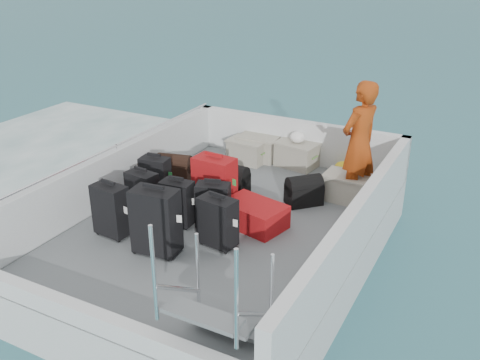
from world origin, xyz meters
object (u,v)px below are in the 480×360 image
Objects in this scene: suitcase_2 at (155,177)px; suitcase_1 at (143,194)px; suitcase_8 at (254,215)px; suitcase_0 at (111,211)px; crate_3 at (347,188)px; suitcase_7 at (213,206)px; crate_0 at (259,148)px; suitcase_4 at (177,203)px; suitcase_5 at (215,184)px; crate_2 at (297,155)px; suitcase_6 at (218,222)px; passenger at (359,143)px; suitcase_3 at (156,222)px; crate_1 at (247,152)px.

suitcase_1 is at bearing -76.78° from suitcase_2.
suitcase_0 is at bearing 139.30° from suitcase_8.
suitcase_2 is at bearing -154.92° from crate_3.
suitcase_7 is 2.46m from crate_0.
suitcase_4 is 0.81× the size of suitcase_5.
suitcase_6 is at bearing -87.41° from crate_2.
crate_2 is at bearing 142.38° from crate_3.
suitcase_1 reaches higher than suitcase_2.
suitcase_2 is (-0.20, 1.18, -0.04)m from suitcase_0.
suitcase_0 is 1.08× the size of crate_0.
crate_2 is 1.60m from passenger.
suitcase_2 is at bearing -40.53° from passenger.
suitcase_4 is at bearing 7.61° from suitcase_1.
crate_0 is 2.17m from passenger.
suitcase_0 is 0.39× the size of passenger.
passenger is at bearing -34.05° from crate_2.
crate_0 is (-0.27, 3.24, -0.21)m from suitcase_3.
suitcase_5 is 2.00m from crate_2.
suitcase_0 is 3.37m from passenger.
suitcase_1 is 0.55m from suitcase_4.
suitcase_4 is 1.02× the size of crate_1.
crate_2 is (-0.28, 2.13, 0.03)m from suitcase_8.
suitcase_8 is at bearing 12.57° from suitcase_7.
suitcase_6 is 2.73m from crate_1.
suitcase_5 reaches higher than crate_2.
crate_2 is at bearing 72.47° from suitcase_4.
crate_1 is (0.55, 1.79, -0.11)m from suitcase_2.
suitcase_4 reaches higher than crate_2.
suitcase_1 is at bearing -136.75° from suitcase_5.
suitcase_3 is at bearing -60.51° from suitcase_2.
passenger reaches higher than crate_2.
suitcase_5 is 2.02m from passenger.
passenger is (0.92, 1.32, 0.70)m from suitcase_8.
suitcase_0 reaches higher than crate_2.
passenger reaches higher than suitcase_0.
suitcase_1 is 1.03× the size of suitcase_4.
suitcase_2 is 0.79× the size of suitcase_5.
suitcase_5 is 1.25× the size of suitcase_7.
suitcase_7 reaches higher than crate_2.
crate_0 is at bearing 87.55° from suitcase_1.
suitcase_4 is 0.35× the size of passenger.
crate_2 reaches higher than crate_1.
crate_1 is (0.34, 2.36, -0.13)m from suitcase_1.
crate_2 reaches higher than suitcase_8.
suitcase_6 is at bearing 179.47° from suitcase_8.
passenger is at bearing 49.95° from suitcase_3.
suitcase_2 is at bearing 142.84° from suitcase_7.
suitcase_1 is 1.04× the size of crate_3.
suitcase_0 is 0.90× the size of suitcase_5.
suitcase_0 is 1.13× the size of crate_1.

